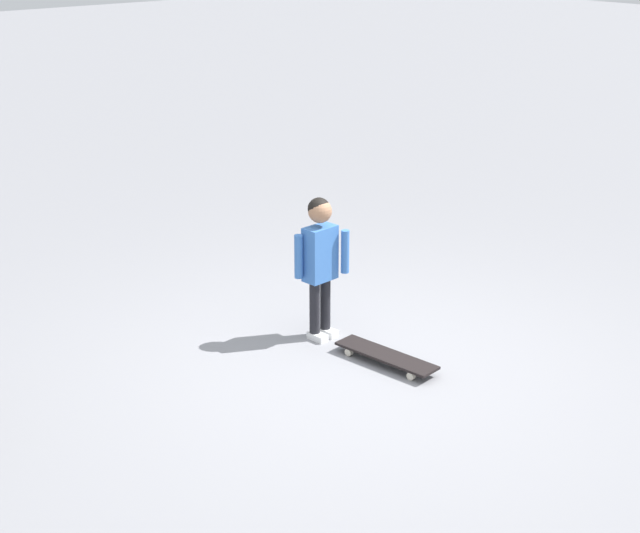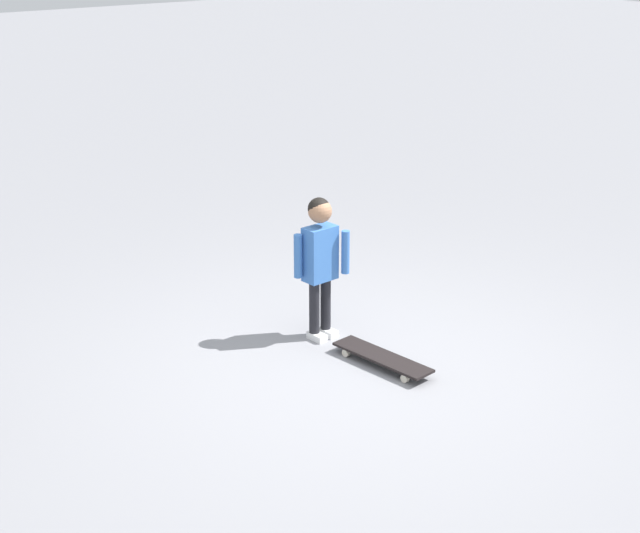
# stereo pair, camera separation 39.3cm
# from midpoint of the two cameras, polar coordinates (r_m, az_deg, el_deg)

# --- Properties ---
(ground_plane) EXTENTS (50.00, 50.00, 0.00)m
(ground_plane) POSITION_cam_midpoint_polar(r_m,az_deg,el_deg) (6.65, 3.54, -6.14)
(ground_plane) COLOR gray
(child_person) EXTENTS (0.38, 0.21, 1.06)m
(child_person) POSITION_cam_midpoint_polar(r_m,az_deg,el_deg) (6.89, 1.64, 0.81)
(child_person) COLOR black
(child_person) RESTS_ON ground
(skateboard) EXTENTS (0.29, 0.80, 0.07)m
(skateboard) POSITION_cam_midpoint_polar(r_m,az_deg,el_deg) (6.70, 5.38, -5.39)
(skateboard) COLOR black
(skateboard) RESTS_ON ground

